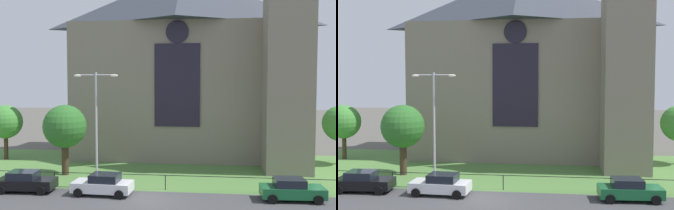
{
  "view_description": "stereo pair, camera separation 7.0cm",
  "coord_description": "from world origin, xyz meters",
  "views": [
    {
      "loc": [
        4.33,
        -26.24,
        8.04
      ],
      "look_at": [
        0.3,
        8.0,
        6.0
      ],
      "focal_mm": 42.33,
      "sensor_mm": 36.0,
      "label": 1
    },
    {
      "loc": [
        4.4,
        -26.23,
        8.04
      ],
      "look_at": [
        0.3,
        8.0,
        6.0
      ],
      "focal_mm": 42.33,
      "sensor_mm": 36.0,
      "label": 2
    }
  ],
  "objects": [
    {
      "name": "ground",
      "position": [
        0.0,
        10.0,
        0.0
      ],
      "size": [
        160.0,
        160.0,
        0.0
      ],
      "primitive_type": "plane",
      "color": "#56544C"
    },
    {
      "name": "road_asphalt",
      "position": [
        0.0,
        -2.0,
        0.0
      ],
      "size": [
        120.0,
        8.0,
        0.01
      ],
      "primitive_type": "cube",
      "color": "#424244",
      "rests_on": "ground"
    },
    {
      "name": "grass_verge",
      "position": [
        0.0,
        8.0,
        0.0
      ],
      "size": [
        120.0,
        20.0,
        0.01
      ],
      "primitive_type": "cube",
      "color": "#517F3D",
      "rests_on": "ground"
    },
    {
      "name": "church_building",
      "position": [
        1.52,
        17.16,
        10.27
      ],
      "size": [
        23.2,
        16.2,
        26.0
      ],
      "color": "gray",
      "rests_on": "ground"
    },
    {
      "name": "iron_railing",
      "position": [
        0.75,
        2.5,
        0.98
      ],
      "size": [
        34.4,
        0.07,
        1.13
      ],
      "color": "black",
      "rests_on": "ground"
    },
    {
      "name": "tree_left_near",
      "position": [
        -8.45,
        6.31,
        4.15
      ],
      "size": [
        3.71,
        3.71,
        6.06
      ],
      "color": "#423021",
      "rests_on": "ground"
    },
    {
      "name": "tree_left_far",
      "position": [
        -17.17,
        12.3,
        3.86
      ],
      "size": [
        3.46,
        3.46,
        5.62
      ],
      "color": "#423021",
      "rests_on": "ground"
    },
    {
      "name": "streetlamp_near",
      "position": [
        -4.45,
        2.4,
        5.51
      ],
      "size": [
        3.37,
        0.26,
        8.73
      ],
      "color": "#B2B2B7",
      "rests_on": "ground"
    },
    {
      "name": "parked_car_black",
      "position": [
        -9.35,
        0.87,
        0.74
      ],
      "size": [
        4.28,
        2.18,
        1.51
      ],
      "rotation": [
        0.0,
        0.0,
        0.05
      ],
      "color": "black",
      "rests_on": "ground"
    },
    {
      "name": "parked_car_white",
      "position": [
        -3.49,
        0.73,
        0.74
      ],
      "size": [
        4.28,
        2.18,
        1.51
      ],
      "rotation": [
        0.0,
        0.0,
        3.1
      ],
      "color": "silver",
      "rests_on": "ground"
    },
    {
      "name": "parked_car_green",
      "position": [
        9.55,
        0.93,
        0.74
      ],
      "size": [
        4.28,
        2.19,
        1.51
      ],
      "rotation": [
        0.0,
        0.0,
        0.05
      ],
      "color": "#196033",
      "rests_on": "ground"
    }
  ]
}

